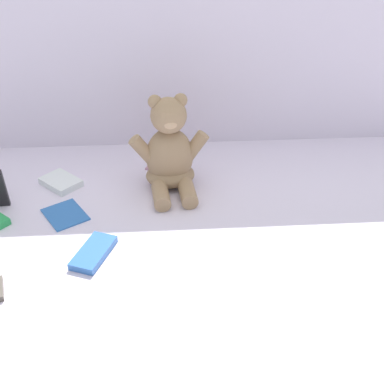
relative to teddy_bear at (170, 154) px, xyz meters
The scene contains 7 objects.
ground_plane 0.16m from the teddy_bear, 52.69° to the right, with size 3.20×3.20×0.00m, color silver.
backdrop_drape 0.38m from the teddy_bear, 75.70° to the left, with size 1.85×0.03×0.69m, color silver.
teddy_bear is the anchor object (origin of this frame).
book_case_0 0.34m from the teddy_bear, 154.89° to the right, with size 0.10×0.12×0.01m, color #2A67B3.
book_case_2 0.35m from the teddy_bear, behind, with size 0.08×0.12×0.02m, color white.
book_case_4 0.38m from the teddy_bear, 122.22° to the right, with size 0.07×0.14×0.02m, color #3165B0.
book_case_6 0.17m from the teddy_bear, 96.61° to the left, with size 0.08×0.13×0.01m, color #AB778B.
Camera 1 is at (-0.09, -1.13, 0.78)m, focal length 44.74 mm.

